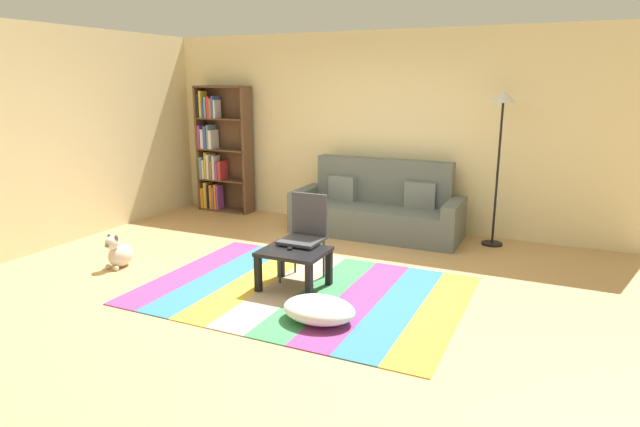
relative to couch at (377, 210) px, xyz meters
The scene contains 12 objects.
ground_plane 2.05m from the couch, 93.37° to the right, with size 14.00×14.00×0.00m, color tan.
back_wall 1.15m from the couch, 102.74° to the left, with size 6.80×0.10×2.70m, color beige.
left_wall 3.88m from the couch, 160.11° to the right, with size 0.10×5.50×2.70m, color beige.
rug 2.29m from the couch, 89.49° to the right, with size 3.09×2.20×0.01m.
couch is the anchor object (origin of this frame).
bookshelf 2.84m from the couch, behind, with size 0.90×0.28×1.96m.
coffee_table 2.25m from the couch, 92.30° to the right, with size 0.64×0.54×0.40m.
pouf 2.89m from the couch, 80.82° to the right, with size 0.65×0.48×0.21m, color white.
dog 3.32m from the couch, 130.93° to the right, with size 0.22×0.35×0.40m.
standing_lamp 1.97m from the couch, ahead, with size 0.32×0.32×1.92m.
tv_remote 2.23m from the couch, 93.76° to the right, with size 0.04×0.15×0.02m, color black.
folding_chair 1.95m from the couch, 93.52° to the right, with size 0.40×0.40×0.90m.
Camera 1 is at (2.42, -4.74, 2.04)m, focal length 30.35 mm.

